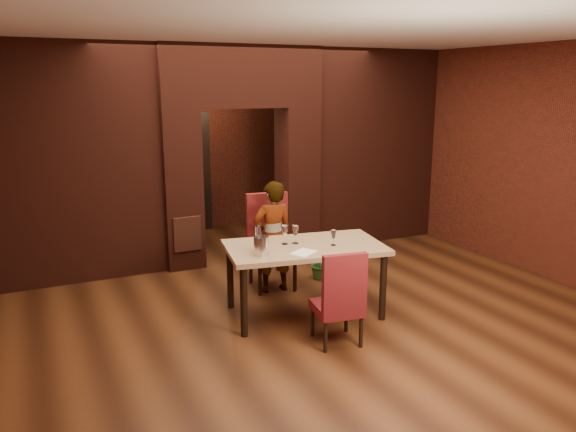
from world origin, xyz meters
name	(u,v)px	position (x,y,z in m)	size (l,w,h in m)	color
floor	(300,300)	(0.00, 0.00, 0.00)	(8.00, 8.00, 0.00)	#4E2813
ceiling	(301,34)	(0.00, 0.00, 3.20)	(7.00, 8.00, 0.04)	silver
wall_back	(202,143)	(0.00, 4.00, 1.60)	(7.00, 0.04, 3.20)	maroon
wall_right	(515,158)	(3.50, 0.00, 1.60)	(0.04, 8.00, 3.20)	maroon
pillar_left	(180,189)	(-0.95, 2.00, 1.15)	(0.55, 0.55, 2.30)	maroon
pillar_right	(297,180)	(0.95, 2.00, 1.15)	(0.55, 0.55, 2.30)	maroon
lintel	(239,77)	(0.00, 2.00, 2.75)	(2.45, 0.55, 0.90)	maroon
wing_wall_left	(75,165)	(-2.36, 2.00, 1.60)	(2.27, 0.35, 3.20)	maroon
wing_wall_right	(372,148)	(2.36, 2.00, 1.60)	(2.27, 0.35, 3.20)	maroon
vent_panel	(187,234)	(-0.95, 1.71, 0.55)	(0.40, 0.03, 0.50)	brown
rear_door	(183,174)	(-0.40, 3.94, 1.05)	(0.90, 0.08, 2.10)	black
rear_door_frame	(183,175)	(-0.40, 3.90, 1.05)	(1.02, 0.04, 2.22)	black
dining_table	(305,280)	(-0.14, -0.40, 0.42)	(1.79, 1.01, 0.84)	tan
chair_far	(272,242)	(-0.12, 0.57, 0.62)	(0.56, 0.56, 1.24)	maroon
chair_near	(337,296)	(-0.18, -1.21, 0.51)	(0.46, 0.46, 1.02)	maroon
person_seated	(273,237)	(-0.17, 0.45, 0.73)	(0.53, 0.35, 1.46)	beige
wine_glass_a	(285,235)	(-0.33, -0.26, 0.95)	(0.09, 0.09, 0.22)	white
wine_glass_b	(295,235)	(-0.21, -0.29, 0.95)	(0.09, 0.09, 0.21)	white
wine_glass_c	(333,238)	(0.16, -0.55, 0.93)	(0.07, 0.07, 0.18)	white
tasting_sheet	(304,252)	(-0.28, -0.66, 0.84)	(0.28, 0.21, 0.00)	white
wine_bucket	(261,246)	(-0.73, -0.52, 0.94)	(0.17, 0.17, 0.20)	silver
water_bottle	(258,237)	(-0.69, -0.33, 0.98)	(0.07, 0.07, 0.28)	white
potted_plant	(321,263)	(0.63, 0.60, 0.22)	(0.40, 0.34, 0.44)	#2F6926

